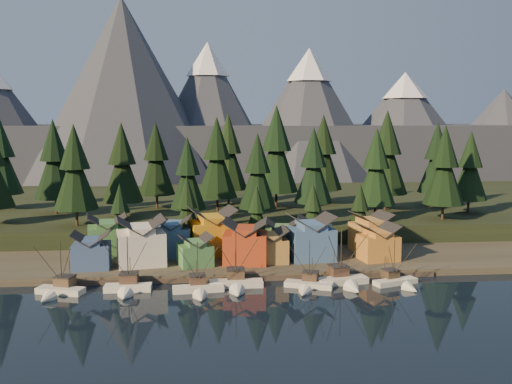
{
  "coord_description": "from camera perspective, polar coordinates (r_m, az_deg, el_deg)",
  "views": [
    {
      "loc": [
        -8.08,
        -97.82,
        32.6
      ],
      "look_at": [
        3.9,
        30.0,
        16.38
      ],
      "focal_mm": 40.0,
      "sensor_mm": 36.0,
      "label": 1
    }
  ],
  "objects": [
    {
      "name": "house_back_0",
      "position": [
        136.49,
        -14.66,
        -4.09
      ],
      "size": [
        10.03,
        9.75,
        9.42
      ],
      "rotation": [
        0.0,
        0.0,
        0.19
      ],
      "color": "#407742",
      "rests_on": "shore_strip"
    },
    {
      "name": "tree_shore_3",
      "position": [
        142.24,
        5.69,
        -1.93
      ],
      "size": [
        6.78,
        6.78,
        15.78
      ],
      "color": "#332319",
      "rests_on": "shore_strip"
    },
    {
      "name": "house_front_3",
      "position": [
        125.08,
        -1.07,
        -4.84
      ],
      "size": [
        10.49,
        10.11,
        9.53
      ],
      "rotation": [
        0.0,
        0.0,
        -0.14
      ],
      "color": "#9B3418",
      "rests_on": "shore_strip"
    },
    {
      "name": "ground",
      "position": [
        103.43,
        -0.61,
        -11.17
      ],
      "size": [
        500.0,
        500.0,
        0.0
      ],
      "primitive_type": "plane",
      "color": "black",
      "rests_on": "ground"
    },
    {
      "name": "tree_shore_2",
      "position": [
        140.29,
        0.07,
        -2.12
      ],
      "size": [
        6.59,
        6.59,
        15.35
      ],
      "color": "#332319",
      "rests_on": "shore_strip"
    },
    {
      "name": "dock",
      "position": [
        119.02,
        -1.28,
        -8.45
      ],
      "size": [
        80.0,
        4.0,
        1.0
      ],
      "primitive_type": "cube",
      "color": "#4B4035",
      "rests_on": "ground"
    },
    {
      "name": "mountain_ridge",
      "position": [
        311.5,
        -4.67,
        5.97
      ],
      "size": [
        560.0,
        190.0,
        90.0
      ],
      "color": "#3F4251",
      "rests_on": "ground"
    },
    {
      "name": "tree_hill_8",
      "position": [
        171.52,
        2.05,
        4.01
      ],
      "size": [
        13.39,
        13.39,
        31.2
      ],
      "color": "#332319",
      "rests_on": "hillside"
    },
    {
      "name": "tree_hill_12",
      "position": [
        172.83,
        12.92,
        3.57
      ],
      "size": [
        12.73,
        12.73,
        29.66
      ],
      "color": "#332319",
      "rests_on": "hillside"
    },
    {
      "name": "tree_hill_10",
      "position": [
        182.19,
        6.73,
        3.68
      ],
      "size": [
        12.23,
        12.23,
        28.49
      ],
      "color": "#332319",
      "rests_on": "hillside"
    },
    {
      "name": "house_back_1",
      "position": [
        132.72,
        -8.26,
        -4.27
      ],
      "size": [
        8.91,
        9.01,
        9.28
      ],
      "rotation": [
        0.0,
        0.0,
        -0.08
      ],
      "color": "#3D6292",
      "rests_on": "shore_strip"
    },
    {
      "name": "house_front_0",
      "position": [
        125.55,
        -16.16,
        -5.54
      ],
      "size": [
        8.14,
        7.75,
        7.67
      ],
      "rotation": [
        0.0,
        0.0,
        0.07
      ],
      "color": "#334A7A",
      "rests_on": "shore_strip"
    },
    {
      "name": "boat_4",
      "position": [
        112.31,
        5.2,
        -8.7
      ],
      "size": [
        9.98,
        10.33,
        10.34
      ],
      "rotation": [
        0.0,
        0.0,
        -0.37
      ],
      "color": "beige",
      "rests_on": "ground"
    },
    {
      "name": "tree_hill_6",
      "position": [
        163.28,
        -3.92,
        3.15
      ],
      "size": [
        11.88,
        11.88,
        27.67
      ],
      "color": "#332319",
      "rests_on": "hillside"
    },
    {
      "name": "boat_5",
      "position": [
        115.42,
        8.87,
        -8.06
      ],
      "size": [
        11.02,
        11.63,
        12.5
      ],
      "rotation": [
        0.0,
        0.0,
        0.2
      ],
      "color": "beige",
      "rests_on": "ground"
    },
    {
      "name": "house_back_3",
      "position": [
        133.93,
        2.57,
        -4.4
      ],
      "size": [
        8.99,
        8.3,
        7.98
      ],
      "rotation": [
        0.0,
        0.0,
        -0.19
      ],
      "color": "#4A7C43",
      "rests_on": "shore_strip"
    },
    {
      "name": "tree_hill_3",
      "position": [
        159.81,
        -13.24,
        2.59
      ],
      "size": [
        11.23,
        11.23,
        26.16
      ],
      "color": "#332319",
      "rests_on": "hillside"
    },
    {
      "name": "tree_hill_4",
      "position": [
        173.81,
        -9.95,
        3.06
      ],
      "size": [
        11.28,
        11.28,
        26.28
      ],
      "color": "#332319",
      "rests_on": "hillside"
    },
    {
      "name": "tree_hill_15",
      "position": [
        180.32,
        -2.78,
        3.77
      ],
      "size": [
        12.43,
        12.43,
        28.97
      ],
      "color": "#332319",
      "rests_on": "hillside"
    },
    {
      "name": "boat_3",
      "position": [
        112.21,
        -1.97,
        -8.51
      ],
      "size": [
        10.81,
        11.76,
        11.96
      ],
      "rotation": [
        0.0,
        0.0,
        -0.01
      ],
      "color": "silver",
      "rests_on": "ground"
    },
    {
      "name": "tree_hill_1",
      "position": [
        171.44,
        -19.52,
        2.83
      ],
      "size": [
        11.61,
        11.61,
        27.04
      ],
      "color": "#332319",
      "rests_on": "hillside"
    },
    {
      "name": "house_front_5",
      "position": [
        128.59,
        5.51,
        -4.4
      ],
      "size": [
        10.62,
        9.85,
        10.12
      ],
      "rotation": [
        0.0,
        0.0,
        0.12
      ],
      "color": "#3D6092",
      "rests_on": "shore_strip"
    },
    {
      "name": "tree_hill_14",
      "position": [
        184.9,
        17.63,
        3.04
      ],
      "size": [
        11.22,
        11.22,
        26.13
      ],
      "color": "#332319",
      "rests_on": "hillside"
    },
    {
      "name": "tree_shore_4",
      "position": [
        145.04,
        10.35,
        -1.91
      ],
      "size": [
        6.63,
        6.63,
        15.44
      ],
      "color": "#332319",
      "rests_on": "shore_strip"
    },
    {
      "name": "house_front_1",
      "position": [
        126.02,
        -11.43,
        -4.72
      ],
      "size": [
        11.54,
        11.23,
        10.25
      ],
      "rotation": [
        0.0,
        0.0,
        0.19
      ],
      "color": "silver",
      "rests_on": "shore_strip"
    },
    {
      "name": "tree_hill_5",
      "position": [
        148.56,
        -6.84,
        1.62
      ],
      "size": [
        9.65,
        9.65,
        22.47
      ],
      "color": "#332319",
      "rests_on": "hillside"
    },
    {
      "name": "hillside",
      "position": [
        190.31,
        -2.86,
        -1.76
      ],
      "size": [
        420.0,
        100.0,
        6.0
      ],
      "primitive_type": "cube",
      "color": "black",
      "rests_on": "ground"
    },
    {
      "name": "house_back_4",
      "position": [
        135.42,
        5.92,
        -4.13
      ],
      "size": [
        9.39,
        9.14,
        8.74
      ],
      "rotation": [
        0.0,
        0.0,
        -0.2
      ],
      "color": "silver",
      "rests_on": "shore_strip"
    },
    {
      "name": "house_front_4",
      "position": [
        126.31,
        1.41,
        -5.21
      ],
      "size": [
        7.58,
        8.15,
        7.53
      ],
      "rotation": [
        0.0,
        0.0,
        0.03
      ],
      "color": "#A17639",
      "rests_on": "shore_strip"
    },
    {
      "name": "tree_hill_9",
      "position": [
        156.3,
        5.76,
        2.38
      ],
      "size": [
        10.66,
        10.66,
        24.82
      ],
      "color": "#332319",
      "rests_on": "hillside"
    },
    {
      "name": "boat_0",
      "position": [
        114.21,
        -19.27,
        -8.65
      ],
      "size": [
        9.71,
        10.24,
        11.29
      ],
      "rotation": [
        0.0,
        0.0,
        -0.31
      ],
      "color": "beige",
      "rests_on": "ground"
    },
    {
      "name": "tree_hill_7",
      "position": [
        147.15,
        0.16,
        1.83
      ],
      "size": [
        10.07,
        10.07,
        23.45
      ],
      "color": "#332319",
      "rests_on": "hillside"
    },
    {
      "name": "house_back_2",
      "position": [
        133.22,
        -4.37,
        -3.81
      ],
      "size": [
        11.8,
        11.14,
        10.86
      ],
      "rotation": [
        0.0,
        0.0,
        0.19
      ],
      "color": "#BF891B",
      "rests_on": "shore_strip"
    },
    {
      "name": "boat_1",
      "position": [
        112.31,
        -12.77,
        -8.61
      ],
      "size": [
        9.19,
        10.0,
        11.76
      ],
      "rotation": [
        0.0,
        0.0,
        -0.01
      ],
      "color": "silver",
      "rests_on": "ground"
    },
    {
      "name": "shore_strip",
      "position": [
        141.68,
        -1.96,
        -5.8
      ],
      "size": [
        400.0,
        50.0,
        1.5
      ],
      "primitive_type": "cube",
      "color": "#343026",
      "rests_on": "ground"
    },
    {
      "name": "tree_hill_13",
      "position": [
        159.79,
        18.32,
        2.27
      ],
      "size": [
        10.9,
        10.9,
        25.39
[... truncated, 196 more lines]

